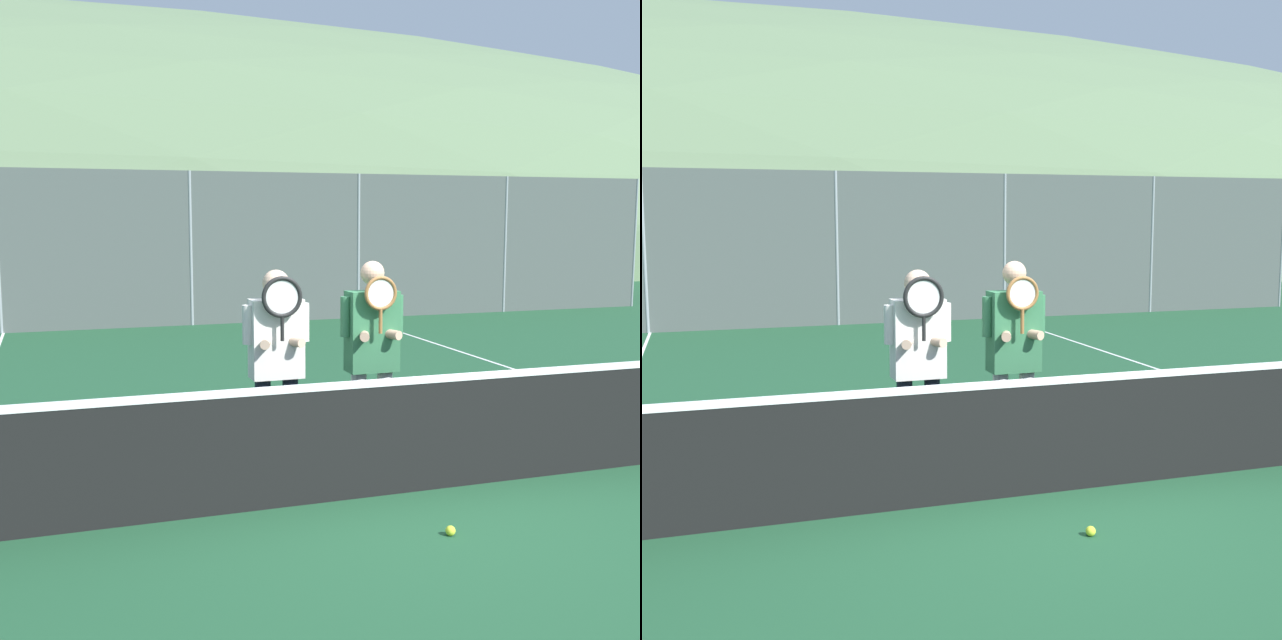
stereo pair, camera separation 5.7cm
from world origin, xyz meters
The scene contains 12 objects.
ground_plane centered at (0.00, 0.00, 0.00)m, with size 120.00×120.00×0.00m, color #1E4C2D.
hill_distant centered at (0.00, 55.09, 0.00)m, with size 143.85×79.92×27.97m.
clubhouse_building centered at (-0.70, 18.59, 1.65)m, with size 15.59×5.50×3.25m.
fence_back centered at (0.00, 10.18, 1.50)m, with size 21.10×0.06×3.00m.
tennis_net centered at (0.00, 0.00, 0.47)m, with size 9.36×0.09×1.01m.
court_line_right_sideline centered at (3.48, 3.00, 0.00)m, with size 0.05×16.00×0.01m, color white.
player_leftmost centered at (-0.91, 0.74, 1.02)m, with size 0.56×0.34×1.70m.
player_center_left centered at (-0.12, 0.61, 1.03)m, with size 0.55×0.34×1.76m.
car_left_of_center centered at (-0.64, 13.86, 0.96)m, with size 4.73×2.09×1.89m.
car_center centered at (4.58, 13.87, 0.95)m, with size 4.65×1.92×1.89m.
car_right_of_center centered at (9.76, 13.75, 0.89)m, with size 4.64×1.95×1.73m.
tennis_ball_on_court centered at (-0.15, -0.87, 0.03)m, with size 0.07×0.07×0.07m.
Camera 1 is at (-2.63, -5.45, 2.12)m, focal length 45.00 mm.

